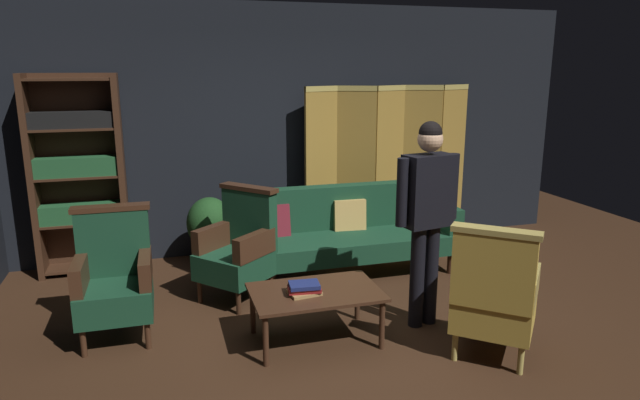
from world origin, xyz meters
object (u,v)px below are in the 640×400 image
at_px(coffee_table, 315,296).
at_px(book_red_leather, 304,289).
at_px(armchair_wing_left, 115,278).
at_px(standing_figure, 427,206).
at_px(potted_plant, 210,228).
at_px(folding_screen, 389,163).
at_px(velvet_couch, 352,228).
at_px(book_tan_leather, 304,292).
at_px(book_navy_cloth, 304,285).
at_px(armchair_wing_right, 239,247).
at_px(bookshelf, 78,173).
at_px(armchair_gilt_accent, 494,295).

xyz_separation_m(coffee_table, book_red_leather, (-0.10, -0.04, 0.09)).
xyz_separation_m(armchair_wing_left, standing_figure, (2.44, -0.51, 0.54)).
distance_m(coffee_table, potted_plant, 2.00).
xyz_separation_m(folding_screen, velvet_couch, (-0.74, -0.79, -0.53)).
height_order(book_tan_leather, book_navy_cloth, book_navy_cloth).
relative_size(folding_screen, armchair_wing_left, 2.06).
bearing_deg(book_navy_cloth, velvet_couch, 57.85).
height_order(velvet_couch, armchair_wing_right, armchair_wing_right).
bearing_deg(bookshelf, book_navy_cloth, -50.85).
bearing_deg(book_tan_leather, velvet_couch, 57.85).
relative_size(standing_figure, book_red_leather, 6.88).
height_order(armchair_gilt_accent, armchair_wing_right, same).
bearing_deg(armchair_gilt_accent, bookshelf, 137.89).
bearing_deg(potted_plant, book_tan_leather, -74.98).
xyz_separation_m(folding_screen, book_tan_leather, (-1.66, -2.24, -0.55)).
relative_size(coffee_table, standing_figure, 0.59).
bearing_deg(velvet_couch, armchair_gilt_accent, -79.77).
bearing_deg(armchair_gilt_accent, armchair_wing_left, 156.68).
distance_m(armchair_gilt_accent, potted_plant, 3.09).
xyz_separation_m(coffee_table, book_navy_cloth, (-0.10, -0.04, 0.12)).
height_order(bookshelf, standing_figure, bookshelf).
bearing_deg(coffee_table, armchair_gilt_accent, -27.42).
bearing_deg(standing_figure, book_navy_cloth, -176.44).
height_order(coffee_table, armchair_gilt_accent, armchair_gilt_accent).
bearing_deg(coffee_table, velvet_couch, 60.12).
height_order(folding_screen, armchair_wing_left, folding_screen).
relative_size(bookshelf, armchair_wing_right, 1.97).
bearing_deg(book_navy_cloth, book_red_leather, 0.00).
height_order(coffee_table, armchair_wing_right, armchair_wing_right).
bearing_deg(folding_screen, velvet_couch, -133.33).
bearing_deg(book_tan_leather, bookshelf, 129.15).
xyz_separation_m(bookshelf, book_tan_leather, (1.79, -2.19, -0.62)).
bearing_deg(standing_figure, folding_screen, 74.25).
bearing_deg(book_navy_cloth, bookshelf, 129.15).
xyz_separation_m(bookshelf, armchair_wing_left, (0.39, -1.62, -0.56)).
bearing_deg(bookshelf, armchair_wing_right, -38.32).
bearing_deg(armchair_gilt_accent, book_red_leather, 155.75).
xyz_separation_m(standing_figure, potted_plant, (-1.56, 1.87, -0.58)).
distance_m(armchair_wing_right, potted_plant, 0.90).
distance_m(velvet_couch, armchair_wing_left, 2.47).
height_order(armchair_wing_right, potted_plant, armchair_wing_right).
bearing_deg(armchair_wing_left, folding_screen, 28.61).
distance_m(velvet_couch, armchair_wing_right, 1.32).
bearing_deg(armchair_wing_left, velvet_couch, 20.81).
xyz_separation_m(coffee_table, potted_plant, (-0.62, 1.90, 0.07)).
bearing_deg(bookshelf, standing_figure, -36.98).
distance_m(standing_figure, potted_plant, 2.50).
bearing_deg(armchair_wing_left, standing_figure, -11.85).
relative_size(bookshelf, potted_plant, 2.65).
distance_m(standing_figure, book_tan_leather, 1.20).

